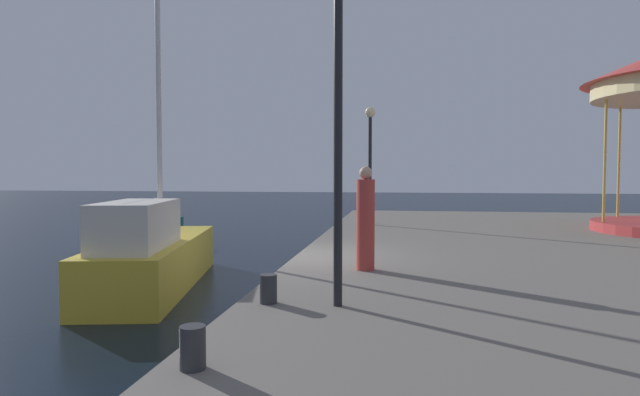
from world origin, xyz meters
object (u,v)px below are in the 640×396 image
(motorboat_teal, at_px, (139,227))
(bollard_north, at_px, (193,347))
(sailboat_yellow, at_px, (152,255))
(lamp_post_near_edge, at_px, (338,71))
(person_by_the_water, at_px, (366,221))
(lamp_post_mid_promenade, at_px, (370,144))
(bollard_center, at_px, (268,289))

(motorboat_teal, xyz_separation_m, bollard_north, (7.73, -13.58, 0.42))
(sailboat_yellow, distance_m, bollard_north, 7.27)
(bollard_north, bearing_deg, sailboat_yellow, 119.49)
(sailboat_yellow, distance_m, lamp_post_near_edge, 6.82)
(motorboat_teal, relative_size, person_by_the_water, 2.29)
(lamp_post_near_edge, height_order, lamp_post_mid_promenade, lamp_post_near_edge)
(motorboat_teal, height_order, sailboat_yellow, sailboat_yellow)
(lamp_post_near_edge, relative_size, person_by_the_water, 2.43)
(lamp_post_near_edge, relative_size, bollard_north, 11.72)
(lamp_post_mid_promenade, xyz_separation_m, bollard_center, (-0.77, -11.25, -2.62))
(bollard_center, relative_size, bollard_north, 1.00)
(motorboat_teal, bearing_deg, bollard_center, -54.89)
(person_by_the_water, bearing_deg, lamp_post_mid_promenade, 92.69)
(lamp_post_near_edge, height_order, bollard_center, lamp_post_near_edge)
(lamp_post_near_edge, xyz_separation_m, person_by_the_water, (0.20, 2.69, -2.26))
(lamp_post_near_edge, xyz_separation_m, lamp_post_mid_promenade, (-0.20, 11.25, -0.35))
(lamp_post_mid_promenade, height_order, bollard_north, lamp_post_mid_promenade)
(sailboat_yellow, relative_size, person_by_the_water, 3.88)
(sailboat_yellow, xyz_separation_m, bollard_center, (3.66, -3.87, 0.21))
(bollard_north, relative_size, person_by_the_water, 0.21)
(motorboat_teal, height_order, lamp_post_mid_promenade, lamp_post_mid_promenade)
(sailboat_yellow, xyz_separation_m, lamp_post_mid_promenade, (4.43, 7.38, 2.84))
(lamp_post_near_edge, relative_size, lamp_post_mid_promenade, 1.14)
(bollard_north, bearing_deg, motorboat_teal, 119.66)
(lamp_post_mid_promenade, distance_m, bollard_center, 11.58)
(bollard_north, bearing_deg, lamp_post_near_edge, 66.92)
(lamp_post_mid_promenade, xyz_separation_m, person_by_the_water, (0.40, -8.56, -1.91))
(bollard_center, bearing_deg, lamp_post_mid_promenade, 86.11)
(lamp_post_near_edge, height_order, person_by_the_water, lamp_post_near_edge)
(motorboat_teal, xyz_separation_m, lamp_post_mid_promenade, (8.58, 0.13, 3.04))
(lamp_post_near_edge, distance_m, bollard_center, 3.12)
(sailboat_yellow, relative_size, lamp_post_near_edge, 1.59)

